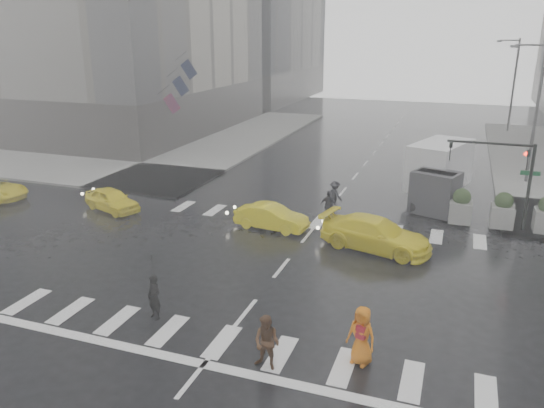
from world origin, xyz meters
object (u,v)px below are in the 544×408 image
at_px(taxi_front, 112,200).
at_px(taxi_mid, 271,217).
at_px(traffic_signal_pole, 509,169).
at_px(pedestrian_orange, 362,335).
at_px(box_truck, 438,172).
at_px(pedestrian_brown, 267,342).

bearing_deg(taxi_front, taxi_mid, -68.33).
bearing_deg(traffic_signal_pole, taxi_mid, -161.53).
xyz_separation_m(pedestrian_orange, box_truck, (1.20, 17.36, 0.88)).
bearing_deg(box_truck, pedestrian_orange, -74.98).
xyz_separation_m(pedestrian_orange, taxi_front, (-15.82, 9.65, -0.31)).
relative_size(pedestrian_orange, taxi_mid, 0.50).
bearing_deg(pedestrian_orange, taxi_front, 167.39).
relative_size(taxi_front, taxi_mid, 0.98).
relative_size(pedestrian_brown, taxi_mid, 0.46).
bearing_deg(traffic_signal_pole, taxi_front, -168.98).
xyz_separation_m(taxi_front, box_truck, (17.02, 7.71, 1.19)).
distance_m(pedestrian_orange, box_truck, 17.42).
relative_size(pedestrian_brown, box_truck, 0.27).
relative_size(pedestrian_brown, pedestrian_orange, 0.92).
bearing_deg(traffic_signal_pole, pedestrian_orange, -108.59).
relative_size(taxi_front, box_truck, 0.57).
bearing_deg(taxi_mid, pedestrian_brown, -154.74).
distance_m(traffic_signal_pole, taxi_front, 20.95).
bearing_deg(traffic_signal_pole, box_truck, 132.12).
height_order(pedestrian_brown, pedestrian_orange, pedestrian_orange).
bearing_deg(box_truck, traffic_signal_pole, -28.91).
bearing_deg(pedestrian_brown, pedestrian_orange, 32.60).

